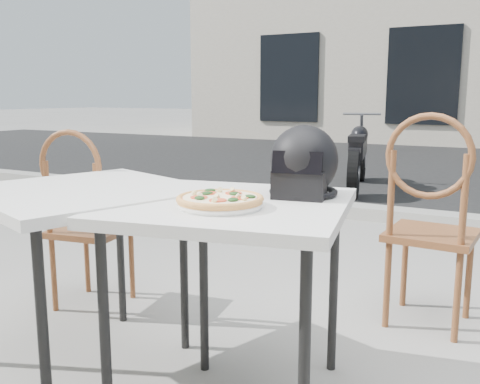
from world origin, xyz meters
The scene contains 9 objects.
curb centered at (0.00, 3.00, 0.06)m, with size 30.00×0.25×0.12m, color gray.
cafe_table_main centered at (-0.42, -0.29, 0.70)m, with size 0.95×0.95×0.77m.
plate centered at (-0.40, -0.41, 0.78)m, with size 0.36×0.36×0.02m.
pizza centered at (-0.40, -0.41, 0.80)m, with size 0.32×0.32×0.04m.
helmet centered at (-0.23, -0.07, 0.89)m, with size 0.30×0.31×0.27m.
cafe_chair_main centered at (0.12, 0.72, 0.60)m, with size 0.43×0.43×1.07m.
cafe_table_side centered at (-1.06, -0.36, 0.71)m, with size 1.05×1.05×0.78m.
cafe_chair_side centered at (-1.54, 0.11, 0.55)m, with size 0.43×0.43×0.98m.
motorcycle centered at (-1.33, 4.58, 0.41)m, with size 0.59×1.85×0.93m.
Camera 1 is at (0.50, -1.94, 1.14)m, focal length 40.00 mm.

